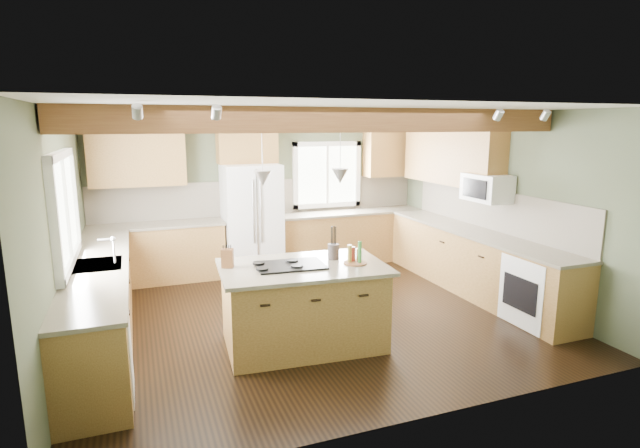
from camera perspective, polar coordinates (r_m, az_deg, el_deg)
name	(u,v)px	position (r m, az deg, el deg)	size (l,w,h in m)	color
floor	(313,315)	(6.57, -0.77, -10.35)	(5.60, 5.60, 0.00)	black
ceiling	(313,109)	(6.11, -0.84, 12.96)	(5.60, 5.60, 0.00)	silver
wall_back	(263,192)	(8.57, -6.48, 3.71)	(5.60, 5.60, 0.00)	#484F38
wall_left	(63,233)	(5.90, -27.32, -0.96)	(5.00, 5.00, 0.00)	#484F38
wall_right	(496,204)	(7.61, 19.46, 2.17)	(5.00, 5.00, 0.00)	#484F38
ceiling_beam	(338,120)	(5.38, 2.04, 11.78)	(5.55, 0.26, 0.26)	brown
soffit_trim	(263,117)	(8.40, -6.50, 12.03)	(5.55, 0.20, 0.10)	brown
backsplash_back	(264,197)	(8.57, -6.44, 3.10)	(5.58, 0.03, 0.58)	brown
backsplash_right	(492,210)	(7.65, 19.09, 1.56)	(0.03, 3.70, 0.58)	brown
base_cab_back_left	(158,254)	(8.20, -18.06, -3.27)	(2.02, 0.60, 0.88)	brown
counter_back_left	(156,225)	(8.10, -18.25, -0.12)	(2.06, 0.64, 0.04)	#4E4439
base_cab_back_right	(350,237)	(8.93, 3.44, -1.55)	(2.62, 0.60, 0.88)	brown
counter_back_right	(350,212)	(8.84, 3.47, 1.36)	(2.66, 0.64, 0.04)	#4E4439
base_cab_left	(101,306)	(6.14, -23.74, -8.54)	(0.60, 3.70, 0.88)	brown
counter_left	(97,266)	(6.01, -24.08, -4.40)	(0.64, 3.74, 0.04)	#4E4439
base_cab_right	(473,263)	(7.64, 17.07, -4.25)	(0.60, 3.70, 0.88)	brown
counter_right	(475,232)	(7.53, 17.27, -0.88)	(0.64, 3.74, 0.04)	#4E4439
upper_cab_back_left	(137,156)	(8.09, -20.18, 7.26)	(1.40, 0.35, 0.90)	brown
upper_cab_over_fridge	(247,142)	(8.27, -8.35, 9.30)	(0.96, 0.35, 0.70)	brown
upper_cab_right	(451,155)	(8.15, 14.74, 7.61)	(0.35, 2.20, 0.90)	brown
upper_cab_back_corner	(389,151)	(9.19, 7.90, 8.25)	(0.90, 0.35, 0.90)	brown
window_left	(63,209)	(5.91, -27.30, 1.52)	(0.04, 1.60, 1.05)	white
window_back	(327,175)	(8.87, 0.77, 5.66)	(1.10, 0.04, 1.00)	white
sink	(97,266)	(6.01, -24.09, -4.35)	(0.50, 0.65, 0.03)	#262628
faucet	(114,251)	(5.96, -22.48, -2.90)	(0.02, 0.02, 0.28)	#B2B2B7
dishwasher	(95,356)	(4.94, -24.35, -13.59)	(0.60, 0.60, 0.84)	white
oven	(539,291)	(6.70, 23.79, -7.00)	(0.60, 0.72, 0.84)	white
microwave	(487,188)	(7.40, 18.53, 3.94)	(0.40, 0.70, 0.38)	white
pendant_left	(263,178)	(5.18, -6.56, 5.19)	(0.18, 0.18, 0.16)	#B2B2B7
pendant_right	(340,176)	(5.38, 2.31, 5.49)	(0.18, 0.18, 0.16)	#B2B2B7
refrigerator	(252,220)	(8.20, -7.80, 0.50)	(0.90, 0.74, 1.80)	white
island	(303,307)	(5.60, -1.94, -9.46)	(1.68, 1.03, 0.88)	brown
island_top	(303,267)	(5.45, -1.97, -4.93)	(1.79, 1.14, 0.04)	#4E4439
cooktop	(290,265)	(5.41, -3.41, -4.74)	(0.73, 0.48, 0.02)	black
knife_block	(227,258)	(5.43, -10.54, -3.87)	(0.12, 0.09, 0.20)	brown
utensil_crock	(333,252)	(5.67, 1.55, -3.17)	(0.13, 0.13, 0.17)	#473F39
bottle_tray	(355,253)	(5.49, 4.06, -3.35)	(0.26, 0.26, 0.24)	brown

